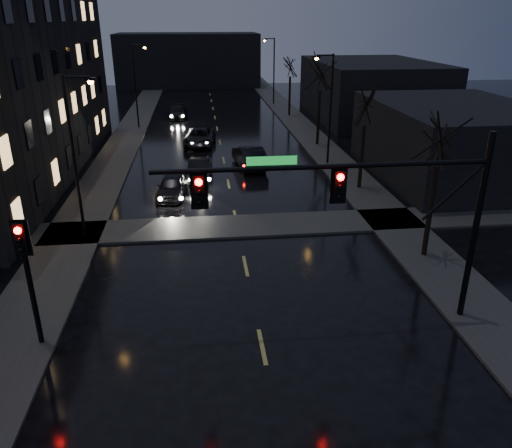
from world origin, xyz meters
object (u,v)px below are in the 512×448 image
object	(u,v)px
lead_car	(249,156)
oncoming_car_c	(199,137)
oncoming_car_a	(172,186)
oncoming_car_b	(199,170)
oncoming_car_d	(178,112)

from	to	relation	value
lead_car	oncoming_car_c	bearing A→B (deg)	-71.21
oncoming_car_a	oncoming_car_b	distance (m)	3.89
oncoming_car_d	lead_car	size ratio (longest dim) A/B	0.95
oncoming_car_d	lead_car	world-z (taller)	lead_car
oncoming_car_c	oncoming_car_d	distance (m)	12.96
oncoming_car_b	lead_car	size ratio (longest dim) A/B	0.83
oncoming_car_a	oncoming_car_c	size ratio (longest dim) A/B	0.78
oncoming_car_b	oncoming_car_d	xyz separation A→B (m)	(-2.16, 22.58, 0.00)
oncoming_car_a	oncoming_car_b	size ratio (longest dim) A/B	0.99
oncoming_car_c	oncoming_car_d	xyz separation A→B (m)	(-2.26, 12.76, -0.05)
oncoming_car_c	oncoming_car_d	bearing A→B (deg)	107.79
oncoming_car_d	lead_car	distance (m)	20.85
oncoming_car_c	lead_car	world-z (taller)	lead_car
oncoming_car_c	lead_car	distance (m)	8.09
oncoming_car_d	lead_car	xyz separation A→B (m)	(5.87, -20.00, 0.13)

